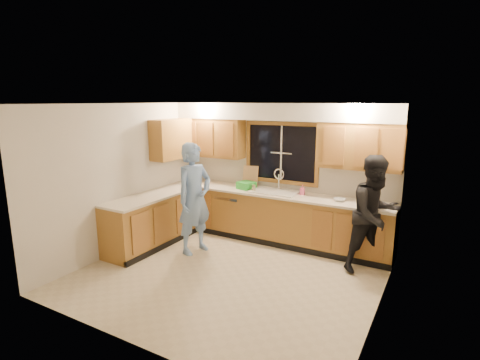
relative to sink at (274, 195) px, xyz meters
name	(u,v)px	position (x,y,z in m)	size (l,w,h in m)	color
floor	(229,274)	(0.00, -1.60, -0.86)	(4.20, 4.20, 0.00)	beige
ceiling	(228,104)	(0.00, -1.60, 1.64)	(4.20, 4.20, 0.00)	white
wall_back	(281,172)	(0.00, 0.30, 0.39)	(4.20, 4.20, 0.00)	beige
wall_left	(122,178)	(-2.10, -1.60, 0.39)	(3.80, 3.80, 0.00)	beige
wall_right	(384,215)	(2.10, -1.60, 0.39)	(3.80, 3.80, 0.00)	beige
base_cabinets_back	(274,218)	(0.00, 0.00, -0.42)	(4.20, 0.60, 0.88)	#A4712F
base_cabinets_left	(152,221)	(-1.80, -1.25, -0.42)	(0.60, 1.90, 0.88)	#A4712F
countertop_back	(274,193)	(0.00, -0.02, 0.04)	(4.20, 0.63, 0.04)	beige
countertop_left	(152,196)	(-1.79, -1.25, 0.04)	(0.63, 1.90, 0.04)	beige
upper_cabinets_left	(212,138)	(-1.43, 0.13, 0.96)	(1.35, 0.33, 0.75)	#A4712F
upper_cabinets_right	(360,146)	(1.43, 0.13, 0.96)	(1.35, 0.33, 0.75)	#A4712F
upper_cabinets_return	(171,139)	(-1.94, -0.48, 0.96)	(0.33, 0.90, 0.75)	#A4712F
soffit	(279,112)	(0.00, 0.12, 1.49)	(4.20, 0.35, 0.30)	silver
window_frame	(281,153)	(0.00, 0.29, 0.74)	(1.44, 0.03, 1.14)	black
sink	(274,195)	(0.00, 0.00, 0.00)	(0.86, 0.52, 0.57)	silver
dishwasher	(233,213)	(-0.85, -0.01, -0.45)	(0.60, 0.56, 0.82)	white
stove	(128,230)	(-1.80, -1.82, -0.41)	(0.58, 0.75, 0.90)	white
man	(194,198)	(-0.95, -1.12, 0.07)	(0.68, 0.45, 1.87)	#6D94CF
woman	(375,214)	(1.82, -0.41, 0.02)	(0.86, 0.67, 1.78)	black
knife_block	(197,176)	(-1.79, 0.10, 0.16)	(0.12, 0.10, 0.22)	#A1672C
cutting_board	(250,176)	(-0.60, 0.22, 0.25)	(0.30, 0.02, 0.40)	tan
dish_crate	(246,185)	(-0.56, -0.02, 0.12)	(0.29, 0.27, 0.13)	green
soap_bottle	(302,190)	(0.51, 0.07, 0.14)	(0.08, 0.08, 0.18)	#F75E96
bowl	(340,200)	(1.19, -0.04, 0.08)	(0.19, 0.19, 0.05)	silver
can_left	(253,188)	(-0.36, -0.12, 0.12)	(0.07, 0.07, 0.12)	beige
can_right	(254,189)	(-0.33, -0.17, 0.12)	(0.07, 0.07, 0.12)	beige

